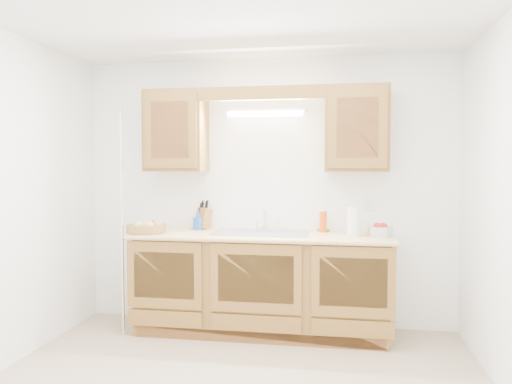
% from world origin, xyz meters
% --- Properties ---
extents(room, '(3.52, 3.50, 2.50)m').
position_xyz_m(room, '(0.00, 0.00, 1.25)').
color(room, tan).
rests_on(room, ground).
extents(base_cabinets, '(2.20, 0.60, 0.86)m').
position_xyz_m(base_cabinets, '(0.00, 1.20, 0.44)').
color(base_cabinets, olive).
rests_on(base_cabinets, ground).
extents(countertop, '(2.30, 0.63, 0.04)m').
position_xyz_m(countertop, '(0.00, 1.19, 0.88)').
color(countertop, '#DBBB73').
rests_on(countertop, base_cabinets).
extents(upper_cabinet_left, '(0.55, 0.33, 0.75)m').
position_xyz_m(upper_cabinet_left, '(-0.83, 1.33, 1.83)').
color(upper_cabinet_left, olive).
rests_on(upper_cabinet_left, room).
extents(upper_cabinet_right, '(0.55, 0.33, 0.75)m').
position_xyz_m(upper_cabinet_right, '(0.83, 1.33, 1.83)').
color(upper_cabinet_right, olive).
rests_on(upper_cabinet_right, room).
extents(valance, '(2.20, 0.05, 0.12)m').
position_xyz_m(valance, '(0.00, 1.19, 2.14)').
color(valance, olive).
rests_on(valance, room).
extents(fluorescent_fixture, '(0.76, 0.08, 0.08)m').
position_xyz_m(fluorescent_fixture, '(0.00, 1.42, 2.00)').
color(fluorescent_fixture, white).
rests_on(fluorescent_fixture, room).
extents(sink, '(0.84, 0.46, 0.36)m').
position_xyz_m(sink, '(0.00, 1.21, 0.83)').
color(sink, '#9E9EA3').
rests_on(sink, countertop).
extents(wire_shelf_pole, '(0.03, 0.03, 2.00)m').
position_xyz_m(wire_shelf_pole, '(-1.20, 0.94, 1.00)').
color(wire_shelf_pole, silver).
rests_on(wire_shelf_pole, ground).
extents(outlet_plate, '(0.08, 0.01, 0.12)m').
position_xyz_m(outlet_plate, '(0.95, 1.49, 1.15)').
color(outlet_plate, white).
rests_on(outlet_plate, room).
extents(fruit_basket, '(0.46, 0.46, 0.11)m').
position_xyz_m(fruit_basket, '(-1.03, 1.07, 0.95)').
color(fruit_basket, '#AF8546').
rests_on(fruit_basket, countertop).
extents(knife_block, '(0.15, 0.19, 0.29)m').
position_xyz_m(knife_block, '(-0.59, 1.41, 1.00)').
color(knife_block, olive).
rests_on(knife_block, countertop).
extents(orange_canister, '(0.08, 0.08, 0.20)m').
position_xyz_m(orange_canister, '(0.54, 1.37, 1.00)').
color(orange_canister, '#DE4E0C').
rests_on(orange_canister, countertop).
extents(soap_bottle, '(0.10, 0.10, 0.17)m').
position_xyz_m(soap_bottle, '(-0.62, 1.35, 0.99)').
color(soap_bottle, blue).
rests_on(soap_bottle, countertop).
extents(sponge, '(0.12, 0.09, 0.02)m').
position_xyz_m(sponge, '(0.54, 1.44, 0.91)').
color(sponge, '#CC333F').
rests_on(sponge, countertop).
extents(paper_towel, '(0.14, 0.14, 0.29)m').
position_xyz_m(paper_towel, '(0.81, 1.18, 1.02)').
color(paper_towel, silver).
rests_on(paper_towel, countertop).
extents(apple_bowl, '(0.29, 0.29, 0.12)m').
position_xyz_m(apple_bowl, '(1.03, 1.19, 0.95)').
color(apple_bowl, silver).
rests_on(apple_bowl, countertop).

